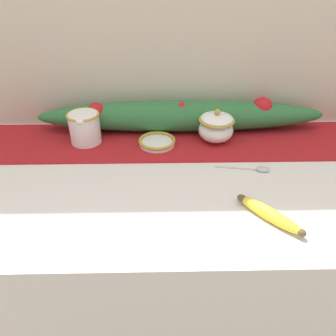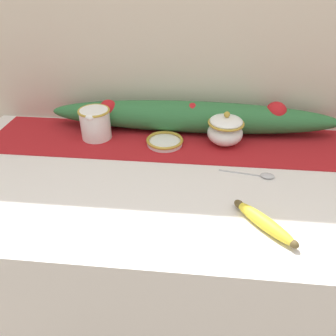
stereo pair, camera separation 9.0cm
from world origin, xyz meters
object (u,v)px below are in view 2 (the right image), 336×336
(cream_pitcher, at_px, (95,123))
(banana, at_px, (264,222))
(sugar_bowl, at_px, (225,130))
(small_dish, at_px, (165,141))
(spoon, at_px, (264,175))

(cream_pitcher, height_order, banana, cream_pitcher)
(cream_pitcher, xyz_separation_m, sugar_bowl, (0.44, -0.00, -0.00))
(cream_pitcher, height_order, sugar_bowl, sugar_bowl)
(sugar_bowl, xyz_separation_m, banana, (0.08, -0.40, -0.04))
(banana, bearing_deg, small_dish, 126.46)
(sugar_bowl, height_order, banana, sugar_bowl)
(small_dish, bearing_deg, sugar_bowl, 6.93)
(cream_pitcher, distance_m, small_dish, 0.25)
(cream_pitcher, relative_size, banana, 0.80)
(small_dish, bearing_deg, cream_pitcher, 173.97)
(sugar_bowl, distance_m, banana, 0.41)
(sugar_bowl, bearing_deg, banana, -79.15)
(banana, height_order, spoon, banana)
(sugar_bowl, relative_size, spoon, 0.74)
(sugar_bowl, bearing_deg, cream_pitcher, 179.84)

